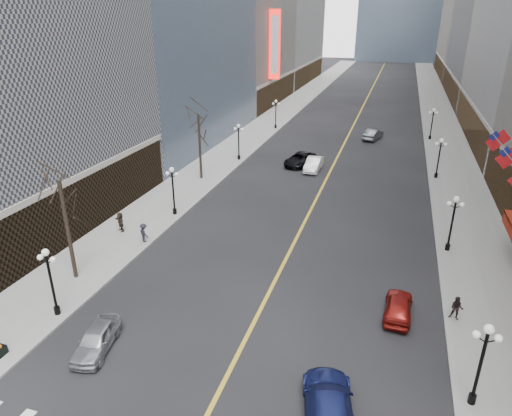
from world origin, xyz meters
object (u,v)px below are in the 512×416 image
Objects in this scene: streetlamp_east_0 at (482,357)px; car_nb_far at (300,159)px; car_nb_near at (96,339)px; car_nb_mid at (314,164)px; streetlamp_east_3 at (432,121)px; car_sb_mid at (398,306)px; streetlamp_west_0 at (50,275)px; streetlamp_west_1 at (173,186)px; car_sb_near at (329,408)px; streetlamp_west_3 at (276,111)px; car_sb_far at (373,134)px; streetlamp_east_2 at (439,154)px; streetlamp_west_2 at (239,138)px; streetlamp_east_1 at (453,218)px.

streetlamp_east_0 is 37.92m from car_nb_far.
car_nb_near is 0.89× the size of car_nb_mid.
car_sb_mid is at bearing -94.41° from streetlamp_east_3.
streetlamp_west_0 and streetlamp_west_1 have the same top height.
car_sb_mid is at bearing -119.65° from car_sb_near.
streetlamp_west_3 reaches higher than car_sb_far.
car_nb_near is at bearing -24.39° from streetlamp_west_0.
streetlamp_east_2 is at bearing 132.57° from car_sb_far.
car_sb_mid is (20.07, 6.24, -2.21)m from streetlamp_west_0.
car_nb_near is at bearing 93.08° from car_sb_far.
car_nb_near is at bearing -109.79° from streetlamp_east_3.
streetlamp_west_3 is at bearing 90.00° from streetlamp_west_2.
car_sb_mid is at bearing -54.14° from streetlamp_west_2.
streetlamp_west_0 is at bearing 19.54° from car_sb_mid.
streetlamp_east_2 is 41.39m from streetlamp_west_0.
streetlamp_east_3 is 0.97× the size of car_nb_mid.
car_nb_mid is 0.86× the size of car_nb_far.
streetlamp_west_2 is at bearing 90.00° from streetlamp_west_1.
car_nb_mid is 0.82× the size of car_sb_near.
streetlamp_east_0 is 1.00× the size of streetlamp_west_3.
streetlamp_east_0 reaches higher than car_sb_near.
car_nb_mid is (-13.80, 32.88, -2.14)m from streetlamp_east_0.
streetlamp_east_0 is at bearing -5.85° from car_nb_near.
streetlamp_west_3 is at bearing -85.05° from car_sb_near.
streetlamp_west_1 is 1.10× the size of car_nb_near.
streetlamp_west_0 reaches higher than car_nb_far.
streetlamp_west_1 is 36.00m from streetlamp_west_3.
car_sb_far is at bearing -164.37° from streetlamp_east_3.
car_sb_far is (-8.06, 15.75, -2.11)m from streetlamp_east_2.
car_sb_mid is at bearing -109.90° from streetlamp_east_1.
streetlamp_west_1 is (-23.60, -36.00, 0.00)m from streetlamp_east_3.
streetlamp_west_2 is (-23.60, 18.00, 0.00)m from streetlamp_east_1.
streetlamp_east_0 is 0.84× the size of car_nb_far.
streetlamp_west_0 reaches higher than car_nb_mid.
streetlamp_west_1 is at bearing 91.75° from car_nb_near.
car_nb_near is (4.20, -1.90, -2.20)m from streetlamp_west_0.
streetlamp_east_0 is 41.39m from streetlamp_west_2.
car_nb_mid is at bearing -125.81° from streetlamp_east_3.
streetlamp_east_3 reaches higher than car_sb_mid.
car_nb_near is 52.88m from car_sb_far.
streetlamp_east_2 is 1.12× the size of car_sb_mid.
streetlamp_east_1 is at bearing 0.00° from streetlamp_west_1.
streetlamp_west_0 reaches higher than car_sb_far.
streetlamp_east_1 is 10.61m from car_sb_mid.
car_sb_mid is at bearing -54.15° from car_nb_far.
streetlamp_east_2 is 15.95m from car_nb_far.
car_nb_far is at bearing -64.21° from car_sb_mid.
car_nb_far is (3.60, 36.31, 0.05)m from car_nb_near.
streetlamp_east_3 reaches higher than car_nb_far.
car_nb_mid is at bearing -25.25° from car_nb_far.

